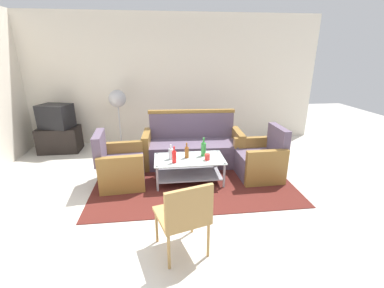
{
  "coord_description": "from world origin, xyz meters",
  "views": [
    {
      "loc": [
        -0.35,
        -3.0,
        2.0
      ],
      "look_at": [
        0.11,
        0.82,
        0.65
      ],
      "focal_mm": 24.55,
      "sensor_mm": 36.0,
      "label": 1
    }
  ],
  "objects_px": {
    "armchair_left": "(120,167)",
    "tv_stand": "(60,139)",
    "bottle_red": "(174,157)",
    "pedestal_fan": "(118,102)",
    "armchair_right": "(260,160)",
    "television": "(56,116)",
    "bottle_green": "(204,149)",
    "couch": "(193,147)",
    "bottle_brown": "(187,152)",
    "bottle_clear": "(171,154)",
    "wicker_chair": "(184,214)",
    "cup": "(207,157)",
    "coffee_table": "(189,166)"
  },
  "relations": [
    {
      "from": "bottle_clear",
      "to": "wicker_chair",
      "type": "distance_m",
      "value": 1.63
    },
    {
      "from": "bottle_green",
      "to": "bottle_clear",
      "type": "relative_size",
      "value": 1.31
    },
    {
      "from": "bottle_red",
      "to": "cup",
      "type": "height_order",
      "value": "bottle_red"
    },
    {
      "from": "couch",
      "to": "armchair_left",
      "type": "height_order",
      "value": "couch"
    },
    {
      "from": "pedestal_fan",
      "to": "wicker_chair",
      "type": "relative_size",
      "value": 1.51
    },
    {
      "from": "pedestal_fan",
      "to": "television",
      "type": "bearing_deg",
      "value": -177.83
    },
    {
      "from": "bottle_green",
      "to": "tv_stand",
      "type": "height_order",
      "value": "bottle_green"
    },
    {
      "from": "coffee_table",
      "to": "wicker_chair",
      "type": "bearing_deg",
      "value": -97.99
    },
    {
      "from": "bottle_clear",
      "to": "cup",
      "type": "height_order",
      "value": "bottle_clear"
    },
    {
      "from": "couch",
      "to": "television",
      "type": "distance_m",
      "value": 2.91
    },
    {
      "from": "cup",
      "to": "couch",
      "type": "bearing_deg",
      "value": 98.01
    },
    {
      "from": "armchair_right",
      "to": "television",
      "type": "bearing_deg",
      "value": 64.85
    },
    {
      "from": "bottle_brown",
      "to": "television",
      "type": "height_order",
      "value": "television"
    },
    {
      "from": "armchair_left",
      "to": "armchair_right",
      "type": "bearing_deg",
      "value": 85.61
    },
    {
      "from": "bottle_brown",
      "to": "bottle_green",
      "type": "bearing_deg",
      "value": 11.76
    },
    {
      "from": "pedestal_fan",
      "to": "bottle_clear",
      "type": "bearing_deg",
      "value": -60.05
    },
    {
      "from": "coffee_table",
      "to": "bottle_brown",
      "type": "relative_size",
      "value": 4.43
    },
    {
      "from": "armchair_right",
      "to": "bottle_green",
      "type": "relative_size",
      "value": 2.77
    },
    {
      "from": "tv_stand",
      "to": "bottle_clear",
      "type": "bearing_deg",
      "value": -37.09
    },
    {
      "from": "tv_stand",
      "to": "wicker_chair",
      "type": "distance_m",
      "value": 4.09
    },
    {
      "from": "couch",
      "to": "armchair_right",
      "type": "distance_m",
      "value": 1.27
    },
    {
      "from": "bottle_green",
      "to": "pedestal_fan",
      "type": "height_order",
      "value": "pedestal_fan"
    },
    {
      "from": "tv_stand",
      "to": "television",
      "type": "xyz_separation_m",
      "value": [
        0.0,
        0.0,
        0.5
      ]
    },
    {
      "from": "armchair_left",
      "to": "bottle_green",
      "type": "relative_size",
      "value": 2.77
    },
    {
      "from": "television",
      "to": "wicker_chair",
      "type": "relative_size",
      "value": 0.84
    },
    {
      "from": "armchair_left",
      "to": "bottle_green",
      "type": "height_order",
      "value": "armchair_left"
    },
    {
      "from": "bottle_red",
      "to": "bottle_green",
      "type": "bearing_deg",
      "value": 25.53
    },
    {
      "from": "armchair_right",
      "to": "wicker_chair",
      "type": "bearing_deg",
      "value": 138.34
    },
    {
      "from": "cup",
      "to": "wicker_chair",
      "type": "relative_size",
      "value": 0.12
    },
    {
      "from": "wicker_chair",
      "to": "bottle_clear",
      "type": "bearing_deg",
      "value": 75.71
    },
    {
      "from": "bottle_red",
      "to": "tv_stand",
      "type": "height_order",
      "value": "bottle_red"
    },
    {
      "from": "bottle_red",
      "to": "bottle_clear",
      "type": "xyz_separation_m",
      "value": [
        -0.04,
        0.15,
        -0.01
      ]
    },
    {
      "from": "armchair_right",
      "to": "television",
      "type": "height_order",
      "value": "television"
    },
    {
      "from": "tv_stand",
      "to": "armchair_right",
      "type": "bearing_deg",
      "value": -23.93
    },
    {
      "from": "coffee_table",
      "to": "bottle_red",
      "type": "xyz_separation_m",
      "value": [
        -0.24,
        -0.14,
        0.24
      ]
    },
    {
      "from": "armchair_left",
      "to": "bottle_brown",
      "type": "bearing_deg",
      "value": 83.68
    },
    {
      "from": "armchair_left",
      "to": "cup",
      "type": "height_order",
      "value": "armchair_left"
    },
    {
      "from": "coffee_table",
      "to": "television",
      "type": "xyz_separation_m",
      "value": [
        -2.56,
        1.73,
        0.49
      ]
    },
    {
      "from": "bottle_clear",
      "to": "cup",
      "type": "bearing_deg",
      "value": -11.15
    },
    {
      "from": "armchair_left",
      "to": "bottle_red",
      "type": "height_order",
      "value": "armchair_left"
    },
    {
      "from": "armchair_left",
      "to": "tv_stand",
      "type": "height_order",
      "value": "armchair_left"
    },
    {
      "from": "coffee_table",
      "to": "pedestal_fan",
      "type": "bearing_deg",
      "value": 126.27
    },
    {
      "from": "bottle_clear",
      "to": "wicker_chair",
      "type": "xyz_separation_m",
      "value": [
        0.06,
        -1.63,
        -0.0
      ]
    },
    {
      "from": "tv_stand",
      "to": "television",
      "type": "distance_m",
      "value": 0.5
    },
    {
      "from": "armchair_right",
      "to": "bottle_brown",
      "type": "bearing_deg",
      "value": 90.18
    },
    {
      "from": "television",
      "to": "couch",
      "type": "bearing_deg",
      "value": 177.62
    },
    {
      "from": "couch",
      "to": "tv_stand",
      "type": "height_order",
      "value": "couch"
    },
    {
      "from": "bottle_brown",
      "to": "cup",
      "type": "relative_size",
      "value": 2.48
    },
    {
      "from": "armchair_left",
      "to": "tv_stand",
      "type": "distance_m",
      "value": 2.22
    },
    {
      "from": "bottle_red",
      "to": "pedestal_fan",
      "type": "height_order",
      "value": "pedestal_fan"
    }
  ]
}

